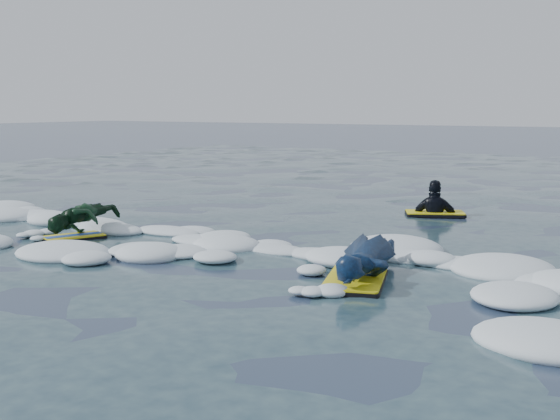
{
  "coord_description": "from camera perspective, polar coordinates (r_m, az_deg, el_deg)",
  "views": [
    {
      "loc": [
        4.62,
        -6.14,
        1.84
      ],
      "look_at": [
        0.06,
        1.6,
        0.51
      ],
      "focal_mm": 45.0,
      "sensor_mm": 36.0,
      "label": 1
    }
  ],
  "objects": [
    {
      "name": "foam_band",
      "position": [
        8.72,
        -2.23,
        -3.75
      ],
      "size": [
        12.0,
        3.1,
        0.3
      ],
      "primitive_type": null,
      "color": "white",
      "rests_on": "ground"
    },
    {
      "name": "ground",
      "position": [
        7.9,
        -6.31,
        -5.1
      ],
      "size": [
        120.0,
        120.0,
        0.0
      ],
      "primitive_type": "plane",
      "color": "#1C2A44",
      "rests_on": "ground"
    },
    {
      "name": "prone_child_unit",
      "position": [
        10.25,
        -15.71,
        -0.84
      ],
      "size": [
        0.74,
        1.3,
        0.48
      ],
      "rotation": [
        0.0,
        0.0,
        1.14
      ],
      "color": "black",
      "rests_on": "ground"
    },
    {
      "name": "waiting_rider_unit",
      "position": [
        12.15,
        12.46,
        -0.99
      ],
      "size": [
        1.11,
        0.9,
        1.46
      ],
      "rotation": [
        0.0,
        0.0,
        0.43
      ],
      "color": "black",
      "rests_on": "ground"
    },
    {
      "name": "prone_woman_unit",
      "position": [
        7.5,
        6.84,
        -4.11
      ],
      "size": [
        0.93,
        1.74,
        0.43
      ],
      "rotation": [
        0.0,
        0.0,
        1.87
      ],
      "color": "black",
      "rests_on": "ground"
    }
  ]
}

